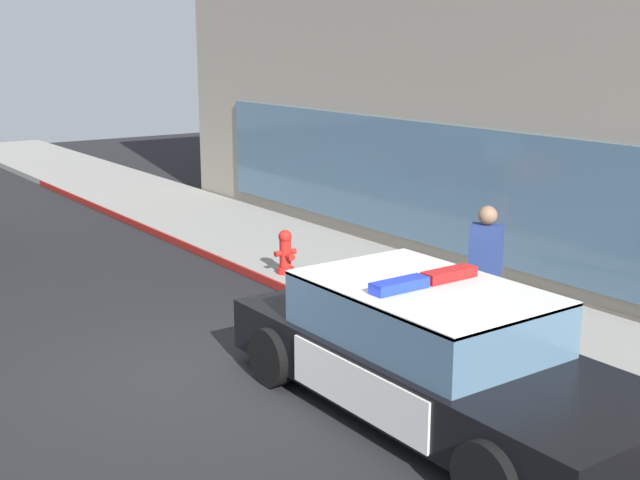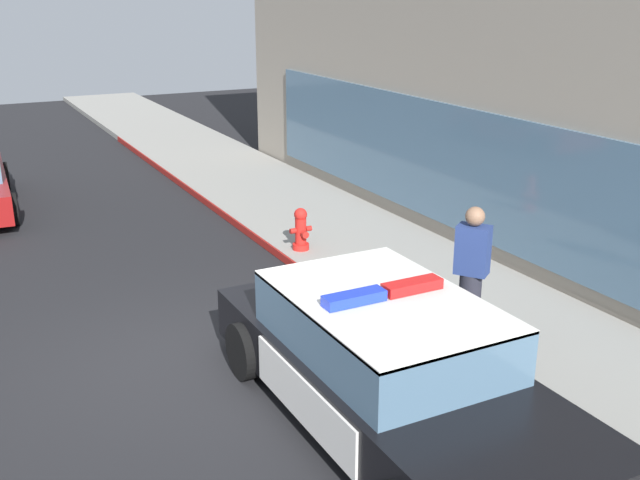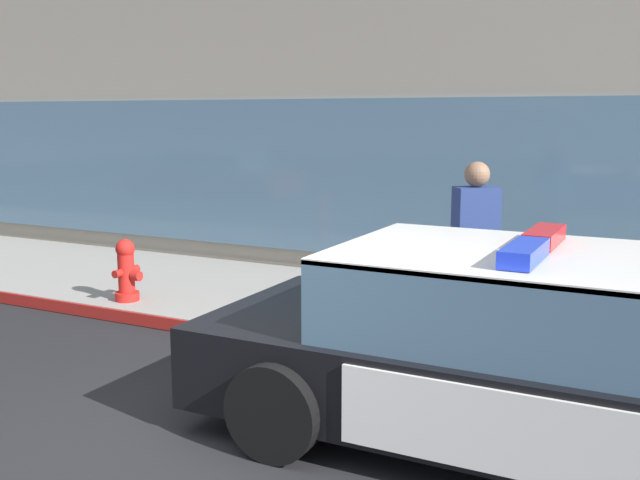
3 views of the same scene
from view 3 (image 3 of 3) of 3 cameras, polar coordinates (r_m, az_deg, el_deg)
name	(u,v)px [view 3 (image 3 of 3)]	position (r m, az deg, el deg)	size (l,w,h in m)	color
ground	(147,469)	(5.17, -13.30, -16.92)	(48.00, 48.00, 0.00)	black
sidewalk	(379,312)	(8.39, 4.60, -5.62)	(48.00, 2.89, 0.15)	gray
curb_red_paint	(321,348)	(7.12, 0.09, -8.44)	(28.80, 0.04, 0.14)	maroon
storefront_building	(629,6)	(15.09, 22.88, 16.43)	(24.87, 11.94, 8.47)	gray
police_cruiser	(551,356)	(5.27, 17.50, -8.61)	(5.05, 2.14, 1.49)	black
fire_hydrant	(127,271)	(8.79, -14.82, -2.35)	(0.34, 0.39, 0.73)	red
pedestrian_on_sidewalk	(474,250)	(7.16, 11.92, -0.78)	(0.48, 0.44, 1.71)	#23232D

